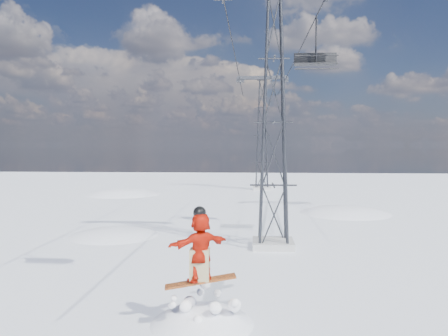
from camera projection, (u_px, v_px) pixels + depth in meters
The scene contains 6 objects.
ground at pixel (256, 318), 11.37m from camera, with size 120.00×120.00×0.00m, color white.
snow_terrain at pixel (191, 329), 33.35m from camera, with size 39.00×37.00×22.00m.
lift_tower_near at pixel (274, 123), 19.00m from camera, with size 5.20×1.80×11.43m.
lift_tower_far at pixel (262, 136), 43.91m from camera, with size 5.20×1.80×11.43m.
haul_cables at pixel (266, 53), 30.18m from camera, with size 4.46×51.00×0.06m.
lift_chair_mid at pixel (316, 60), 21.70m from camera, with size 2.12×0.61×2.63m.
Camera 1 is at (-0.10, -11.18, 4.51)m, focal length 35.00 mm.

